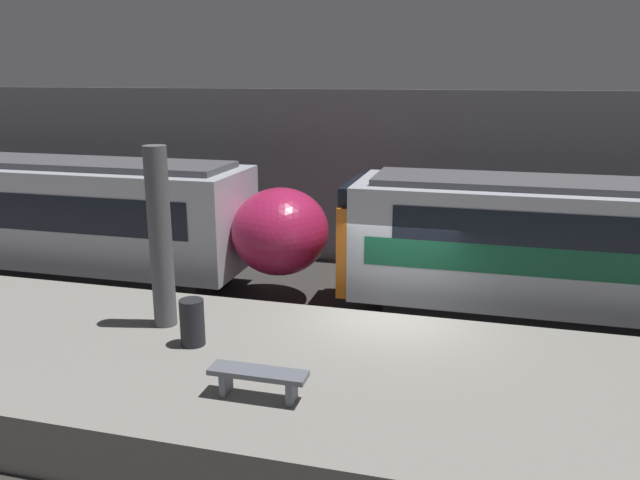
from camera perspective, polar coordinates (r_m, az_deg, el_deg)
The scene contains 6 objects.
ground_plane at distance 13.27m, azimuth 6.36°, elevation -10.45°, with size 120.00×120.00×0.00m, color #33302D.
platform at distance 10.69m, azimuth 4.19°, elevation -14.18°, with size 40.00×5.37×0.95m.
station_rear_barrier at distance 18.67m, azimuth 9.62°, elevation 5.34°, with size 50.00×0.15×5.24m.
support_pillar_near at distance 12.09m, azimuth -14.39°, elevation 0.17°, with size 0.43×0.43×3.47m.
platform_bench at distance 9.58m, azimuth -5.68°, elevation -12.37°, with size 1.50×0.40×0.45m.
trash_bin at distance 11.47m, azimuth -11.60°, elevation -7.39°, with size 0.44×0.44×0.85m.
Camera 1 is at (1.66, -11.88, 5.67)m, focal length 35.00 mm.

